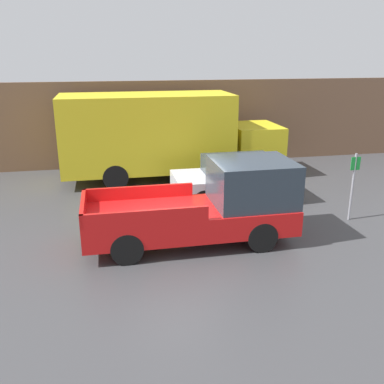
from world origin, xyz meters
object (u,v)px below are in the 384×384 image
Objects in this scene: newspaper_box at (149,155)px; parking_sign at (353,183)px; delivery_truck at (162,134)px; car at (236,178)px; pickup_truck at (211,205)px.

parking_sign is at bearing -55.30° from newspaper_box.
car is at bearing -57.05° from delivery_truck.
pickup_truck is 6.44m from delivery_truck.
delivery_truck reaches higher than parking_sign.
pickup_truck is at bearing -84.68° from newspaper_box.
pickup_truck is 4.64m from parking_sign.
car is 4.01m from delivery_truck.
car is 3.85m from parking_sign.
delivery_truck is at bearing 131.15° from parking_sign.
car is 2.03× the size of parking_sign.
newspaper_box is at bearing 95.32° from pickup_truck.
delivery_truck is 7.65m from parking_sign.
parking_sign is 1.93× the size of newspaper_box.
delivery_truck reaches higher than car.
car is 5.83m from newspaper_box.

